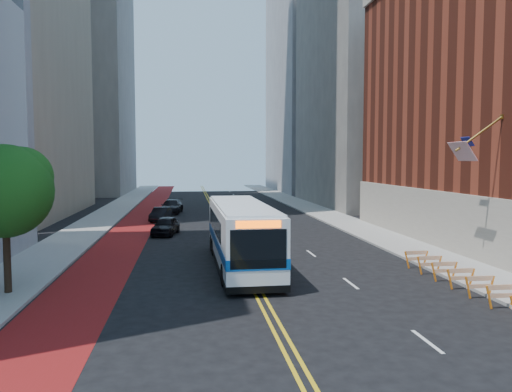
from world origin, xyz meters
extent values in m
plane|color=black|center=(0.00, 0.00, 0.00)|extent=(160.00, 160.00, 0.00)
cube|color=gray|center=(-12.00, 30.00, 0.07)|extent=(4.00, 140.00, 0.15)
cube|color=gray|center=(12.00, 30.00, 0.07)|extent=(4.00, 140.00, 0.15)
cube|color=maroon|center=(-8.10, 30.00, 0.00)|extent=(3.60, 140.00, 0.01)
cube|color=gold|center=(-0.18, 30.00, 0.00)|extent=(0.14, 140.00, 0.01)
cube|color=gold|center=(0.18, 30.00, 0.00)|extent=(0.14, 140.00, 0.01)
cube|color=silver|center=(4.80, -2.00, 0.01)|extent=(0.14, 2.20, 0.01)
cube|color=silver|center=(4.80, 6.00, 0.01)|extent=(0.14, 2.20, 0.01)
cube|color=silver|center=(4.80, 14.00, 0.01)|extent=(0.14, 2.20, 0.01)
cube|color=silver|center=(4.80, 22.00, 0.01)|extent=(0.14, 2.20, 0.01)
cube|color=silver|center=(4.80, 30.00, 0.01)|extent=(0.14, 2.20, 0.01)
cube|color=silver|center=(4.80, 38.00, 0.01)|extent=(0.14, 2.20, 0.01)
cube|color=silver|center=(4.80, 46.00, 0.01)|extent=(0.14, 2.20, 0.01)
cube|color=silver|center=(4.80, 54.00, 0.01)|extent=(0.14, 2.20, 0.01)
cube|color=silver|center=(4.80, 62.00, 0.01)|extent=(0.14, 2.20, 0.01)
cube|color=silver|center=(4.80, 70.00, 0.01)|extent=(0.14, 2.20, 0.01)
cube|color=silver|center=(4.80, 78.00, 0.01)|extent=(0.14, 2.20, 0.01)
cube|color=silver|center=(4.80, 86.00, 0.01)|extent=(0.14, 2.20, 0.01)
cube|color=#9E9384|center=(14.05, 12.00, 2.00)|extent=(0.50, 36.00, 4.00)
cube|color=black|center=(14.15, 13.00, 1.10)|extent=(0.35, 2.80, 2.20)
cube|color=black|center=(14.15, 20.00, 1.10)|extent=(0.35, 2.80, 2.20)
cube|color=#A57F33|center=(14.05, 8.00, 8.50)|extent=(0.25, 0.25, 0.25)
cylinder|color=#A57F33|center=(12.70, 8.00, 7.60)|extent=(2.85, 0.12, 2.05)
cube|color=#B21419|center=(11.70, 8.00, 6.60)|extent=(0.75, 1.90, 1.05)
cube|color=navy|center=(12.25, 8.45, 7.15)|extent=(0.39, 0.85, 0.52)
cube|color=slate|center=(23.00, 48.00, 20.00)|extent=(18.00, 26.00, 40.00)
cube|color=gray|center=(24.00, 78.00, 27.50)|extent=(20.00, 28.00, 55.00)
cube|color=slate|center=(-24.00, 78.00, 32.50)|extent=(20.00, 26.00, 65.00)
cube|color=orange|center=(9.05, 1.10, 0.50)|extent=(0.32, 0.06, 0.99)
cube|color=orange|center=(9.60, 1.10, 0.90)|extent=(1.25, 0.05, 0.22)
cube|color=orange|center=(9.60, 1.10, 0.55)|extent=(1.25, 0.05, 0.18)
cube|color=orange|center=(9.05, 2.65, 0.50)|extent=(0.32, 0.06, 0.99)
cube|color=orange|center=(10.15, 2.65, 0.50)|extent=(0.32, 0.06, 0.99)
cube|color=orange|center=(9.60, 2.65, 0.90)|extent=(1.25, 0.05, 0.22)
cube|color=orange|center=(9.60, 2.65, 0.55)|extent=(1.25, 0.05, 0.18)
cube|color=orange|center=(9.05, 4.20, 0.50)|extent=(0.32, 0.06, 0.99)
cube|color=orange|center=(10.15, 4.20, 0.50)|extent=(0.32, 0.06, 0.99)
cube|color=orange|center=(9.60, 4.20, 0.90)|extent=(1.25, 0.05, 0.22)
cube|color=orange|center=(9.60, 4.20, 0.55)|extent=(1.25, 0.05, 0.18)
cube|color=orange|center=(9.05, 5.75, 0.50)|extent=(0.32, 0.06, 0.99)
cube|color=orange|center=(10.15, 5.75, 0.50)|extent=(0.32, 0.06, 0.99)
cube|color=orange|center=(9.60, 5.75, 0.90)|extent=(1.25, 0.05, 0.22)
cube|color=orange|center=(9.60, 5.75, 0.55)|extent=(1.25, 0.05, 0.18)
cube|color=orange|center=(9.05, 7.30, 0.50)|extent=(0.32, 0.06, 0.99)
cube|color=orange|center=(10.15, 7.30, 0.50)|extent=(0.32, 0.06, 0.99)
cube|color=orange|center=(9.60, 7.30, 0.90)|extent=(1.25, 0.05, 0.22)
cube|color=orange|center=(9.60, 7.30, 0.55)|extent=(1.25, 0.05, 0.18)
cube|color=orange|center=(9.05, 8.85, 0.50)|extent=(0.32, 0.06, 0.99)
cube|color=orange|center=(10.15, 8.85, 0.50)|extent=(0.32, 0.06, 0.99)
cube|color=orange|center=(9.60, 8.85, 0.90)|extent=(1.25, 0.05, 0.22)
cube|color=orange|center=(9.60, 8.85, 0.55)|extent=(1.25, 0.05, 0.18)
cylinder|color=black|center=(-11.30, 6.00, 1.75)|extent=(0.32, 0.32, 3.20)
sphere|color=#0F4913|center=(-11.30, 6.00, 4.75)|extent=(4.20, 4.20, 4.20)
sphere|color=#0F4913|center=(-10.70, 6.40, 5.35)|extent=(2.80, 2.80, 2.80)
cube|color=silver|center=(-0.19, 10.59, 1.96)|extent=(3.00, 13.27, 3.14)
cube|color=#0B4697|center=(-0.19, 10.59, 1.49)|extent=(3.05, 13.31, 0.50)
cube|color=black|center=(-0.20, 11.47, 2.48)|extent=(3.02, 9.30, 1.05)
cube|color=black|center=(-0.12, 4.00, 2.21)|extent=(2.53, 0.14, 1.77)
cube|color=black|center=(-0.26, 17.17, 2.43)|extent=(2.30, 0.13, 1.10)
cube|color=#FF5905|center=(-0.12, 3.99, 3.31)|extent=(2.01, 0.11, 0.33)
cube|color=silver|center=(-0.19, 10.59, 3.59)|extent=(2.85, 12.60, 0.13)
cube|color=black|center=(-0.19, 10.59, 0.39)|extent=(3.04, 13.30, 0.33)
cylinder|color=black|center=(-1.45, 6.34, 0.55)|extent=(0.34, 1.11, 1.10)
cylinder|color=black|center=(1.15, 6.36, 0.55)|extent=(0.34, 1.11, 1.10)
cylinder|color=black|center=(-1.53, 14.28, 0.55)|extent=(0.34, 1.11, 1.10)
cylinder|color=black|center=(1.07, 14.31, 0.55)|extent=(0.34, 1.11, 1.10)
cylinder|color=black|center=(-1.55, 15.87, 0.55)|extent=(0.34, 1.11, 1.10)
cylinder|color=black|center=(1.06, 15.89, 0.55)|extent=(0.34, 1.11, 1.10)
imported|color=black|center=(-5.02, 23.66, 0.75)|extent=(2.53, 4.63, 1.49)
imported|color=black|center=(-5.90, 32.92, 0.69)|extent=(2.18, 4.36, 1.37)
imported|color=black|center=(-5.06, 40.13, 0.78)|extent=(2.85, 5.60, 1.56)
camera|label=1|loc=(-3.18, -17.54, 6.15)|focal=35.00mm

